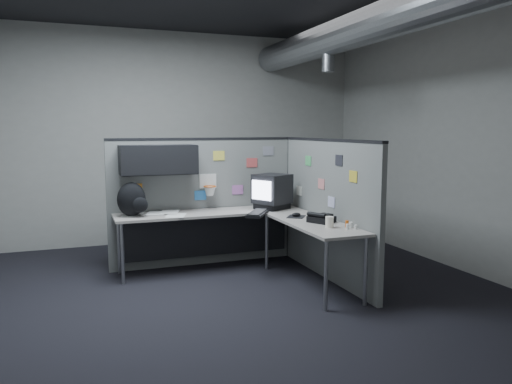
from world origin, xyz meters
name	(u,v)px	position (x,y,z in m)	size (l,w,h in m)	color
room	(293,95)	(0.56, 0.00, 2.10)	(5.62, 5.62, 3.22)	black
partition_back	(193,188)	(-0.25, 1.23, 1.00)	(2.44, 0.42, 1.63)	slate
partition_right	(327,208)	(1.10, 0.22, 0.82)	(0.07, 2.23, 1.63)	slate
desk	(236,224)	(0.15, 0.70, 0.61)	(2.31, 2.11, 0.73)	#A19992
monitor	(272,191)	(0.70, 0.92, 0.96)	(0.52, 0.52, 0.44)	black
keyboard	(257,213)	(0.36, 0.55, 0.75)	(0.42, 0.50, 0.04)	black
mouse	(296,215)	(0.74, 0.28, 0.75)	(0.28, 0.29, 0.05)	black
phone	(321,218)	(0.85, -0.12, 0.77)	(0.31, 0.32, 0.12)	black
bottles	(350,225)	(0.97, -0.51, 0.76)	(0.12, 0.15, 0.07)	silver
cup	(329,222)	(0.79, -0.41, 0.79)	(0.08, 0.08, 0.12)	white
papers	(159,214)	(-0.72, 1.02, 0.74)	(0.77, 0.58, 0.01)	white
backpack	(132,200)	(-1.03, 0.97, 0.92)	(0.39, 0.35, 0.40)	black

